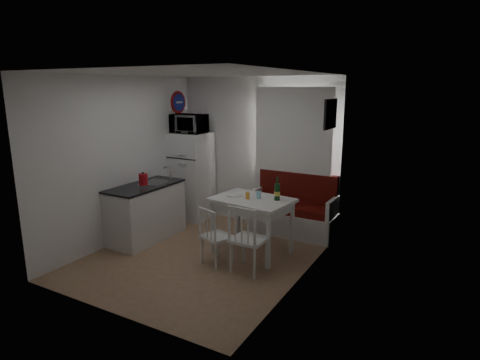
% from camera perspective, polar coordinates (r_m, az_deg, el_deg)
% --- Properties ---
extents(floor, '(3.00, 3.50, 0.02)m').
position_cam_1_polar(floor, '(6.02, -5.31, -10.70)').
color(floor, '#8F6A4C').
rests_on(floor, ground).
extents(ceiling, '(3.00, 3.50, 0.02)m').
position_cam_1_polar(ceiling, '(5.52, -5.89, 14.87)').
color(ceiling, white).
rests_on(ceiling, wall_back).
extents(wall_back, '(3.00, 0.02, 2.60)m').
position_cam_1_polar(wall_back, '(7.11, 2.46, 3.99)').
color(wall_back, white).
rests_on(wall_back, floor).
extents(wall_front, '(3.00, 0.02, 2.60)m').
position_cam_1_polar(wall_front, '(4.34, -18.81, -2.58)').
color(wall_front, white).
rests_on(wall_front, floor).
extents(wall_left, '(0.02, 3.50, 2.60)m').
position_cam_1_polar(wall_left, '(6.58, -16.41, 2.74)').
color(wall_left, white).
rests_on(wall_left, floor).
extents(wall_right, '(0.02, 3.50, 2.60)m').
position_cam_1_polar(wall_right, '(4.94, 8.88, -0.18)').
color(wall_right, white).
rests_on(wall_right, floor).
extents(window, '(1.22, 0.06, 1.47)m').
position_cam_1_polar(window, '(6.75, 7.71, 6.19)').
color(window, silver).
rests_on(window, wall_back).
extents(curtain, '(1.35, 0.02, 1.50)m').
position_cam_1_polar(curtain, '(6.68, 7.50, 6.56)').
color(curtain, white).
rests_on(curtain, wall_back).
extents(kitchen_counter, '(0.62, 1.32, 1.16)m').
position_cam_1_polar(kitchen_counter, '(6.68, -13.18, -4.39)').
color(kitchen_counter, silver).
rests_on(kitchen_counter, floor).
extents(wall_sign, '(0.03, 0.40, 0.40)m').
position_cam_1_polar(wall_sign, '(7.56, -8.73, 10.87)').
color(wall_sign, navy).
rests_on(wall_sign, wall_left).
extents(picture_frame, '(0.04, 0.52, 0.42)m').
position_cam_1_polar(picture_frame, '(5.88, 12.70, 9.15)').
color(picture_frame, black).
rests_on(picture_frame, wall_right).
extents(bench, '(1.43, 0.55, 1.03)m').
position_cam_1_polar(bench, '(6.80, 7.55, -4.85)').
color(bench, silver).
rests_on(bench, floor).
extents(dining_table, '(1.21, 0.91, 0.84)m').
position_cam_1_polar(dining_table, '(5.86, 1.73, -3.54)').
color(dining_table, silver).
rests_on(dining_table, floor).
extents(chair_left, '(0.49, 0.48, 0.44)m').
position_cam_1_polar(chair_left, '(5.52, -3.78, -7.23)').
color(chair_left, silver).
rests_on(chair_left, floor).
extents(chair_right, '(0.45, 0.43, 0.50)m').
position_cam_1_polar(chair_right, '(5.24, 0.78, -7.49)').
color(chair_right, silver).
rests_on(chair_right, floor).
extents(fridge, '(0.65, 0.65, 1.62)m').
position_cam_1_polar(fridge, '(7.51, -6.86, 0.58)').
color(fridge, white).
rests_on(fridge, floor).
extents(microwave, '(0.60, 0.41, 0.33)m').
position_cam_1_polar(microwave, '(7.32, -7.29, 7.96)').
color(microwave, white).
rests_on(microwave, fridge).
extents(kettle, '(0.17, 0.17, 0.22)m').
position_cam_1_polar(kettle, '(6.45, -13.60, 0.07)').
color(kettle, '#B40E16').
rests_on(kettle, kitchen_counter).
extents(wine_bottle, '(0.09, 0.09, 0.34)m').
position_cam_1_polar(wine_bottle, '(5.73, 5.31, -1.24)').
color(wine_bottle, '#123919').
rests_on(wine_bottle, dining_table).
extents(drinking_glass_orange, '(0.06, 0.06, 0.10)m').
position_cam_1_polar(drinking_glass_orange, '(5.80, 1.07, -2.23)').
color(drinking_glass_orange, orange).
rests_on(drinking_glass_orange, dining_table).
extents(drinking_glass_blue, '(0.06, 0.06, 0.11)m').
position_cam_1_polar(drinking_glass_blue, '(5.83, 2.66, -2.13)').
color(drinking_glass_blue, '#86C5E5').
rests_on(drinking_glass_blue, dining_table).
extents(plate, '(0.24, 0.24, 0.02)m').
position_cam_1_polar(plate, '(5.99, -0.73, -2.15)').
color(plate, white).
rests_on(plate, dining_table).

